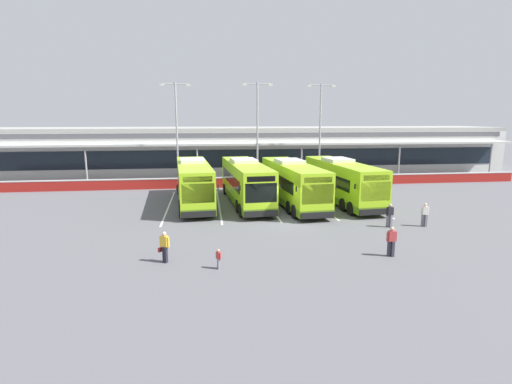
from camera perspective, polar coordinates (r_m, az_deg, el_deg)
ground_plane at (r=28.53m, az=3.56°, el=-4.20°), size 200.00×200.00×0.00m
terminal_building at (r=54.41m, az=-1.74°, el=6.13°), size 70.00×13.00×6.00m
red_barrier_wall at (r=42.45m, az=-0.10°, el=1.51°), size 60.00×0.40×1.10m
coach_bus_leftmost at (r=34.18m, az=-8.95°, el=1.23°), size 3.69×12.31×3.78m
coach_bus_left_centre at (r=33.91m, az=-1.47°, el=1.29°), size 3.69×12.31×3.78m
coach_bus_centre at (r=33.60m, az=5.26°, el=1.16°), size 3.69×12.31×3.78m
coach_bus_right_centre at (r=35.28m, az=12.18°, el=1.42°), size 3.69×12.31×3.78m
bay_stripe_far_west at (r=34.02m, az=-12.44°, el=-1.99°), size 0.14×13.00×0.01m
bay_stripe_west at (r=33.89m, az=-5.35°, el=-1.83°), size 0.14×13.00×0.01m
bay_stripe_mid_west at (r=34.28m, az=1.68°, el=-1.65°), size 0.14×13.00×0.01m
bay_stripe_centre at (r=35.17m, az=8.46°, el=-1.44°), size 0.14×13.00×0.01m
bay_stripe_mid_east at (r=36.52m, az=14.82°, el=-1.24°), size 0.14×13.00×0.01m
pedestrian_with_handbag at (r=20.92m, az=-13.04°, el=-7.59°), size 0.62×0.52×1.62m
pedestrian_in_dark_coat at (r=29.26m, az=23.10°, el=-2.92°), size 0.54×0.32×1.62m
pedestrian_child at (r=19.72m, az=-5.42°, el=-9.46°), size 0.26×0.29×1.00m
pedestrian_near_bin at (r=22.42m, az=18.90°, el=-6.61°), size 0.53×0.31×1.62m
pedestrian_approaching_bus at (r=28.21m, az=18.67°, el=-3.10°), size 0.54×0.30×1.62m
lamp_post_west at (r=44.67m, az=-11.34°, el=9.15°), size 3.24×0.28×11.00m
lamp_post_centre at (r=43.60m, az=0.20°, el=9.32°), size 3.24×0.28×11.00m
lamp_post_east at (r=46.04m, az=9.21°, el=9.26°), size 3.24×0.28×11.00m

